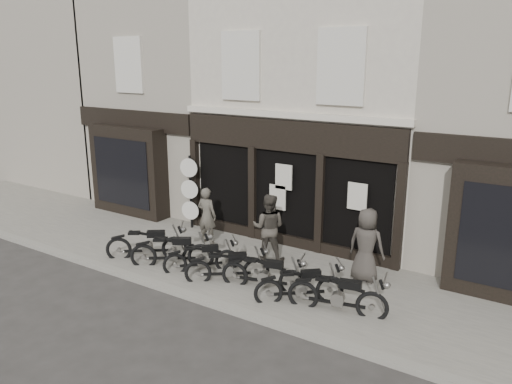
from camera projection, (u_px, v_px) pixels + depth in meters
The scene contains 17 objects.
ground_plane at pixel (229, 282), 12.93m from camera, with size 90.00×90.00×0.00m, color #2D2B28.
pavement at pixel (248, 268), 13.65m from camera, with size 30.00×4.20×0.12m, color #67635B.
kerb at pixel (198, 298), 11.90m from camera, with size 30.00×0.25×0.13m, color gray.
central_building at pixel (331, 106), 16.71m from camera, with size 7.30×6.22×8.34m.
neighbour_left at pixel (186, 99), 20.01m from camera, with size 5.60×6.73×8.34m.
filler_left at pixel (60, 91), 24.37m from camera, with size 11.00×6.00×8.20m, color gray.
motorcycle_0 at pixel (148, 247), 14.17m from camera, with size 1.98×1.60×1.10m.
motorcycle_1 at pixel (173, 254), 13.63m from camera, with size 2.03×1.51×1.10m.
motorcycle_2 at pixel (202, 261), 13.32m from camera, with size 1.61×1.59×0.97m.
motorcycle_3 at pixel (228, 269), 12.69m from camera, with size 1.85×1.53×1.04m.
motorcycle_4 at pixel (264, 276), 12.28m from camera, with size 2.13×0.87×1.04m.
motorcycle_5 at pixel (301, 288), 11.65m from camera, with size 1.78×1.60×1.03m.
motorcycle_6 at pixel (338, 298), 11.11m from camera, with size 2.26×0.82×1.09m.
man_left at pixel (207, 216), 15.15m from camera, with size 0.64×0.42×1.75m, color #4D483F.
man_centre at pixel (269, 227), 13.83m from camera, with size 0.93×0.72×1.91m, color #3C3730.
man_right at pixel (366, 245), 12.53m from camera, with size 0.93×0.61×1.90m, color #38332E.
advert_sign_post at pixel (190, 195), 16.46m from camera, with size 0.62×0.40×2.57m.
Camera 1 is at (7.08, -9.59, 5.59)m, focal length 35.00 mm.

